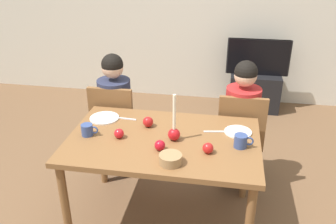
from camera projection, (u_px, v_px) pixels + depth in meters
ground_plane at (164, 217)px, 2.96m from camera, size 7.68×7.68×0.00m
back_wall at (199, 4)px, 4.70m from camera, size 6.40×0.10×2.60m
dining_table at (163, 148)px, 2.67m from camera, size 1.40×0.90×0.75m
chair_left at (115, 123)px, 3.36m from camera, size 0.40×0.40×0.90m
chair_right at (240, 133)px, 3.18m from camera, size 0.40×0.40×0.90m
person_left_child at (116, 116)px, 3.36m from camera, size 0.30×0.30×1.17m
person_right_child at (241, 126)px, 3.19m from camera, size 0.30×0.30×1.17m
tv_stand at (254, 91)px, 4.77m from camera, size 0.64×0.40×0.48m
tv at (258, 57)px, 4.57m from camera, size 0.79×0.05×0.46m
candle_centerpiece at (174, 131)px, 2.58m from camera, size 0.09×0.09×0.36m
plate_left at (104, 118)px, 2.92m from camera, size 0.24×0.24×0.01m
plate_right at (238, 132)px, 2.71m from camera, size 0.21×0.21×0.01m
mug_left at (88, 130)px, 2.66m from camera, size 0.13×0.09×0.09m
mug_right at (241, 141)px, 2.50m from camera, size 0.14×0.09×0.09m
fork_left at (125, 119)px, 2.91m from camera, size 0.18×0.03×0.01m
fork_right at (215, 132)px, 2.72m from camera, size 0.18×0.04×0.01m
bowl_walnuts at (171, 159)px, 2.33m from camera, size 0.15×0.15×0.07m
apple_near_candle at (148, 122)px, 2.78m from camera, size 0.08×0.08×0.08m
apple_by_left_plate at (119, 133)px, 2.62m from camera, size 0.07×0.07×0.07m
apple_by_right_mug at (208, 148)px, 2.44m from camera, size 0.08×0.08×0.08m
apple_far_edge at (160, 145)px, 2.47m from camera, size 0.07×0.07×0.07m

